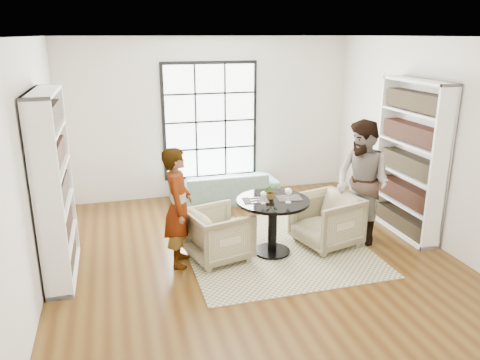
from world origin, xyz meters
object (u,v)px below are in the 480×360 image
object	(u,v)px
pedestal_table	(273,215)
wine_glass_left	(263,195)
wine_glass_right	(288,192)
sofa	(224,187)
person_right	(362,183)
flower_centerpiece	(271,191)
armchair_right	(326,220)
person_left	(178,207)
armchair_left	(219,234)

from	to	relation	value
pedestal_table	wine_glass_left	distance (m)	0.41
pedestal_table	wine_glass_right	xyz separation A→B (m)	(0.16, -0.17, 0.38)
pedestal_table	sofa	size ratio (longest dim) A/B	0.52
pedestal_table	wine_glass_right	size ratio (longest dim) A/B	4.81
person_right	wine_glass_left	size ratio (longest dim) A/B	10.55
sofa	flower_centerpiece	bearing A→B (deg)	92.80
sofa	armchair_right	bearing A→B (deg)	113.73
person_left	wine_glass_right	world-z (taller)	person_left
person_left	wine_glass_left	bearing A→B (deg)	-84.88
armchair_left	wine_glass_left	distance (m)	0.84
armchair_right	wine_glass_right	bearing A→B (deg)	-87.02
armchair_left	person_right	size ratio (longest dim) A/B	0.43
pedestal_table	wine_glass_left	world-z (taller)	wine_glass_left
sofa	person_right	distance (m)	2.82
person_left	sofa	bearing A→B (deg)	-14.77
pedestal_table	sofa	xyz separation A→B (m)	(-0.15, 2.31, -0.30)
person_left	wine_glass_right	xyz separation A→B (m)	(1.49, -0.20, 0.15)
pedestal_table	wine_glass_right	distance (m)	0.45
pedestal_table	armchair_right	world-z (taller)	pedestal_table
sofa	wine_glass_left	bearing A→B (deg)	88.70
person_left	wine_glass_right	bearing A→B (deg)	-85.31
wine_glass_left	flower_centerpiece	size ratio (longest dim) A/B	0.82
person_right	wine_glass_left	bearing A→B (deg)	-103.80
armchair_left	person_left	distance (m)	0.71
sofa	person_right	bearing A→B (deg)	124.24
armchair_left	wine_glass_right	distance (m)	1.13
wine_glass_left	person_right	bearing A→B (deg)	6.10
pedestal_table	person_left	bearing A→B (deg)	178.41
armchair_right	flower_centerpiece	distance (m)	1.03
sofa	person_left	world-z (taller)	person_left
sofa	armchair_right	size ratio (longest dim) A/B	2.32
armchair_right	pedestal_table	bearing A→B (deg)	-100.78
person_left	person_right	world-z (taller)	person_right
person_right	wine_glass_left	world-z (taller)	person_right
person_right	wine_glass_right	distance (m)	1.28
wine_glass_left	wine_glass_right	world-z (taller)	wine_glass_right
wine_glass_left	wine_glass_right	xyz separation A→B (m)	(0.34, -0.06, 0.03)
flower_centerpiece	armchair_left	bearing A→B (deg)	-178.91
wine_glass_right	flower_centerpiece	xyz separation A→B (m)	(-0.18, 0.22, -0.05)
armchair_right	sofa	bearing A→B (deg)	-170.35
wine_glass_left	pedestal_table	bearing A→B (deg)	31.51
armchair_right	person_right	distance (m)	0.77
armchair_right	wine_glass_left	distance (m)	1.20
pedestal_table	sofa	distance (m)	2.34
wine_glass_right	armchair_right	bearing A→B (deg)	17.76
person_left	person_right	bearing A→B (deg)	-77.07
armchair_left	flower_centerpiece	bearing A→B (deg)	-103.62
pedestal_table	armchair_right	size ratio (longest dim) A/B	1.21
pedestal_table	person_right	distance (m)	1.46
person_right	wine_glass_right	world-z (taller)	person_right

